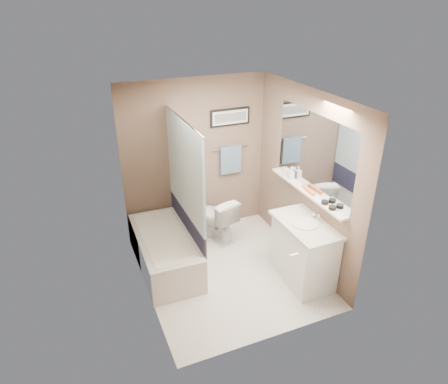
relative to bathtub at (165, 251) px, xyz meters
name	(u,v)px	position (x,y,z in m)	size (l,w,h in m)	color
ground	(228,272)	(0.75, -0.44, -0.25)	(2.50, 2.50, 0.00)	silver
ceiling	(229,98)	(0.75, -0.44, 2.13)	(2.20, 2.50, 0.04)	white
wall_back	(196,159)	(0.75, 0.79, 0.95)	(2.20, 0.04, 2.40)	brown
wall_front	(278,245)	(0.75, -1.67, 0.95)	(2.20, 0.04, 2.40)	brown
wall_left	(142,210)	(-0.33, -0.44, 0.95)	(0.04, 2.50, 2.40)	brown
wall_right	(303,179)	(1.83, -0.44, 0.95)	(0.04, 2.50, 2.40)	brown
tile_surround	(134,206)	(-0.34, 0.06, 0.75)	(0.02, 1.55, 2.00)	tan
curtain_rod	(182,119)	(0.35, 0.06, 1.80)	(0.02, 0.02, 1.55)	silver
curtain_upper	(185,169)	(0.35, 0.06, 1.15)	(0.03, 1.45, 1.28)	white
curtain_lower	(187,224)	(0.35, 0.06, 0.33)	(0.03, 1.45, 0.36)	#21233F
mirror	(314,153)	(1.84, -0.59, 1.37)	(0.02, 1.60, 1.00)	silver
shelf	(306,191)	(1.79, -0.59, 0.85)	(0.12, 1.60, 0.03)	silver
towel_bar	(230,148)	(1.30, 0.77, 1.05)	(0.02, 0.02, 0.60)	silver
towel	(231,160)	(1.30, 0.75, 0.87)	(0.34, 0.05, 0.44)	#80A6BB
art_frame	(230,117)	(1.30, 0.79, 1.53)	(0.62, 0.03, 0.26)	black
art_mat	(230,117)	(1.30, 0.77, 1.53)	(0.56, 0.00, 0.20)	white
art_image	(230,117)	(1.30, 0.77, 1.53)	(0.50, 0.00, 0.13)	#595959
door	(324,250)	(1.30, -1.69, 0.75)	(0.80, 0.02, 2.00)	silver
door_handle	(294,255)	(0.97, -1.63, 0.75)	(0.02, 0.02, 0.10)	silver
bathtub	(165,251)	(0.00, 0.00, 0.00)	(0.70, 1.50, 0.50)	silver
tub_rim	(164,236)	(0.00, 0.00, 0.25)	(0.56, 1.36, 0.02)	white
toilet	(216,218)	(0.92, 0.41, 0.11)	(0.40, 0.70, 0.71)	white
vanity	(303,253)	(1.60, -0.93, 0.15)	(0.50, 0.90, 0.80)	silver
countertop	(306,225)	(1.59, -0.93, 0.57)	(0.54, 0.96, 0.04)	beige
sink_basin	(305,223)	(1.58, -0.93, 0.60)	(0.34, 0.34, 0.01)	silver
faucet_spout	(319,217)	(1.78, -0.93, 0.64)	(0.02, 0.02, 0.10)	silver
faucet_knob	(314,215)	(1.78, -0.83, 0.62)	(0.05, 0.05, 0.05)	silver
candle_bowl_near	(332,208)	(1.79, -1.15, 0.89)	(0.09, 0.09, 0.04)	black
candle_bowl_far	(325,202)	(1.79, -1.00, 0.89)	(0.09, 0.09, 0.04)	black
hair_brush_front	(310,191)	(1.79, -0.67, 0.89)	(0.04, 0.04, 0.22)	orange
hair_brush_back	(307,189)	(1.79, -0.61, 0.89)	(0.04, 0.04, 0.22)	#DD521F
pink_comb	(298,184)	(1.79, -0.41, 0.87)	(0.03, 0.16, 0.01)	#FF9BBB
glass_jar	(286,172)	(1.79, -0.09, 0.92)	(0.08, 0.08, 0.10)	silver
soap_bottle	(291,173)	(1.79, -0.21, 0.95)	(0.07, 0.08, 0.17)	#999999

